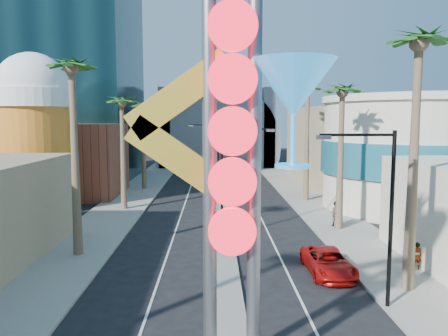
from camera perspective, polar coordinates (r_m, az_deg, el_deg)
sidewalk_west at (r=47.18m, az=-12.27°, el=-4.05°), size 5.00×100.00×0.15m
sidewalk_east at (r=47.40m, az=10.97°, el=-3.97°), size 5.00×100.00×0.15m
median at (r=49.28m, az=-0.67°, el=-3.46°), size 1.60×84.00×0.15m
brick_filler_west at (r=51.15m, az=-18.90°, el=0.99°), size 10.00×10.00×8.00m
filler_east at (r=60.96m, az=14.45°, el=2.88°), size 10.00×20.00×10.00m
beer_mug at (r=43.77m, az=-23.49°, el=5.01°), size 7.00×7.00×14.50m
turquoise_building at (r=44.72m, az=23.20°, el=1.71°), size 16.60×16.60×10.60m
canopy at (r=82.67m, az=-0.95°, el=3.45°), size 22.00×16.00×22.00m
neon_sign at (r=13.64m, az=4.48°, el=1.53°), size 6.53×2.60×12.55m
streetlight_0 at (r=30.79m, az=0.74°, el=-0.33°), size 3.79×0.25×8.00m
streetlight_1 at (r=54.68m, az=-1.32°, el=2.57°), size 3.79×0.25×8.00m
streetlight_2 at (r=20.26m, az=19.82°, el=-4.32°), size 3.45×0.25×8.00m
palm_1 at (r=27.97m, az=-19.25°, el=10.85°), size 2.40×2.40×12.70m
palm_2 at (r=41.44m, az=-13.20°, el=7.59°), size 2.40×2.40×11.20m
palm_3 at (r=53.24m, az=-10.54°, el=7.33°), size 2.40×2.40×11.20m
palm_5 at (r=22.85m, az=24.06°, el=12.88°), size 2.40×2.40×13.20m
palm_6 at (r=33.97m, az=15.19°, el=8.61°), size 2.40×2.40×11.70m
palm_7 at (r=45.64m, az=10.90°, el=9.19°), size 2.40×2.40×12.70m
red_pickup at (r=25.13m, az=13.44°, el=-11.87°), size 2.36×4.91×1.35m
pedestrian_a at (r=26.93m, az=23.83°, el=-10.45°), size 0.62×0.47×1.55m
pedestrian_b at (r=35.45m, az=14.34°, el=-5.78°), size 1.21×1.13×1.98m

